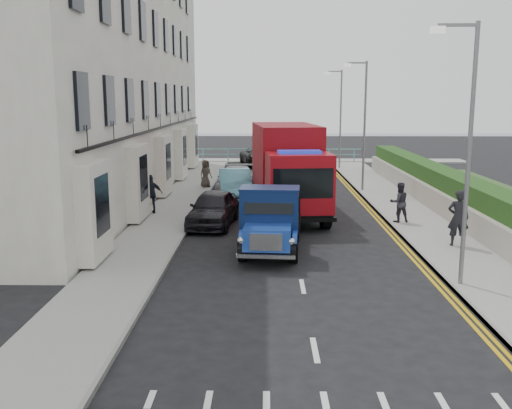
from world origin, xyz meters
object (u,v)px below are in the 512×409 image
at_px(lamp_near, 465,141).
at_px(bedford_lorry, 270,224).
at_px(lamp_mid, 363,118).
at_px(red_lorry, 288,167).
at_px(pedestrian_east_near, 458,218).
at_px(lamp_far, 339,113).
at_px(parked_car_front, 213,208).

relative_size(lamp_near, bedford_lorry, 1.44).
xyz_separation_m(lamp_mid, red_lorry, (-4.21, -6.05, -1.91)).
distance_m(bedford_lorry, pedestrian_east_near, 6.46).
bearing_deg(bedford_lorry, pedestrian_east_near, 11.77).
bearing_deg(red_lorry, pedestrian_east_near, -52.84).
distance_m(lamp_far, pedestrian_east_near, 22.20).
bearing_deg(pedestrian_east_near, lamp_near, 80.02).
height_order(red_lorry, pedestrian_east_near, red_lorry).
bearing_deg(bedford_lorry, lamp_far, 81.66).
relative_size(lamp_near, pedestrian_east_near, 3.61).
xyz_separation_m(lamp_mid, parked_car_front, (-7.31, -8.45, -3.29)).
relative_size(lamp_near, parked_car_front, 1.68).
distance_m(lamp_mid, lamp_far, 10.00).
bearing_deg(red_lorry, lamp_near, -73.09).
bearing_deg(bedford_lorry, lamp_mid, 72.64).
bearing_deg(bedford_lorry, lamp_near, -27.98).
xyz_separation_m(lamp_near, lamp_mid, (0.00, 16.00, 0.00)).
distance_m(red_lorry, pedestrian_east_near, 8.18).
bearing_deg(pedestrian_east_near, bedford_lorry, 16.08).
bearing_deg(lamp_mid, lamp_far, 90.00).
relative_size(bedford_lorry, red_lorry, 0.63).
distance_m(lamp_far, red_lorry, 16.71).
height_order(lamp_near, lamp_far, same).
xyz_separation_m(lamp_far, pedestrian_east_near, (1.34, -21.97, -2.91)).
height_order(lamp_mid, parked_car_front, lamp_mid).
relative_size(lamp_near, red_lorry, 0.91).
relative_size(lamp_mid, red_lorry, 0.91).
bearing_deg(red_lorry, lamp_far, 69.24).
relative_size(lamp_far, pedestrian_east_near, 3.61).
height_order(lamp_far, bedford_lorry, lamp_far).
xyz_separation_m(lamp_near, bedford_lorry, (-5.05, 3.17, -2.96)).
bearing_deg(lamp_mid, red_lorry, -124.85).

